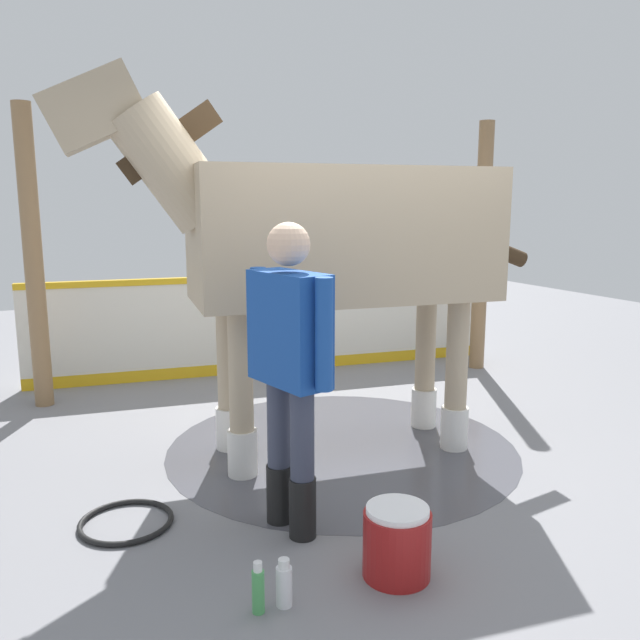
% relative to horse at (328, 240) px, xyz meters
% --- Properties ---
extents(ground_plane, '(16.00, 16.00, 0.02)m').
position_rel_horse_xyz_m(ground_plane, '(0.21, 0.12, -1.55)').
color(ground_plane, gray).
extents(wet_patch, '(2.58, 2.58, 0.00)m').
position_rel_horse_xyz_m(wet_patch, '(0.01, 0.11, -1.54)').
color(wet_patch, '#4C4C54').
rests_on(wet_patch, ground).
extents(barrier_wall, '(0.71, 4.90, 1.04)m').
position_rel_horse_xyz_m(barrier_wall, '(-2.29, 0.41, -1.06)').
color(barrier_wall, silver).
rests_on(barrier_wall, ground).
extents(roof_post_near, '(0.16, 0.16, 2.63)m').
position_rel_horse_xyz_m(roof_post_near, '(-2.04, -1.85, -0.23)').
color(roof_post_near, olive).
rests_on(roof_post_near, ground).
extents(roof_post_far, '(0.16, 0.16, 2.63)m').
position_rel_horse_xyz_m(roof_post_far, '(-1.48, 2.53, -0.23)').
color(roof_post_far, olive).
rests_on(roof_post_far, ground).
extents(horse, '(1.17, 3.42, 2.64)m').
position_rel_horse_xyz_m(horse, '(0.00, 0.00, 0.00)').
color(horse, tan).
rests_on(horse, ground).
extents(handler, '(0.67, 0.33, 1.71)m').
position_rel_horse_xyz_m(handler, '(0.97, -0.69, -0.55)').
color(handler, black).
rests_on(handler, ground).
extents(wash_bucket, '(0.33, 0.33, 0.36)m').
position_rel_horse_xyz_m(wash_bucket, '(1.61, -0.39, -1.36)').
color(wash_bucket, maroon).
rests_on(wash_bucket, ground).
extents(bottle_shampoo, '(0.07, 0.07, 0.23)m').
position_rel_horse_xyz_m(bottle_shampoo, '(1.60, -0.98, -1.44)').
color(bottle_shampoo, white).
rests_on(bottle_shampoo, ground).
extents(bottle_spray, '(0.06, 0.06, 0.24)m').
position_rel_horse_xyz_m(bottle_spray, '(1.60, -1.11, -1.43)').
color(bottle_spray, '#4CA559').
rests_on(bottle_spray, ground).
extents(hose_coil, '(0.53, 0.53, 0.03)m').
position_rel_horse_xyz_m(hose_coil, '(0.53, -1.52, -1.52)').
color(hose_coil, black).
rests_on(hose_coil, ground).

